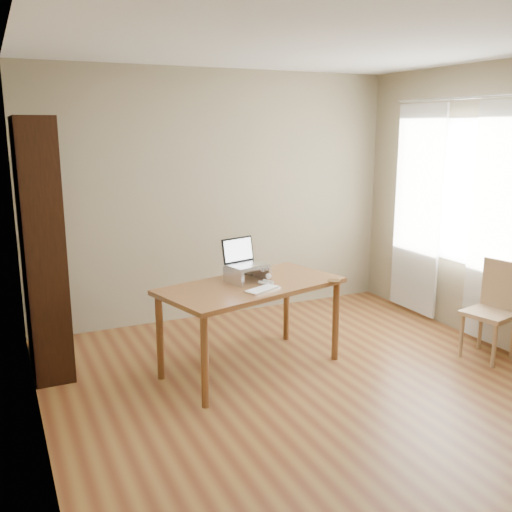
{
  "coord_description": "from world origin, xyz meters",
  "views": [
    {
      "loc": [
        -2.18,
        -3.37,
        2.02
      ],
      "look_at": [
        -0.26,
        0.74,
        0.99
      ],
      "focal_mm": 40.0,
      "sensor_mm": 36.0,
      "label": 1
    }
  ],
  "objects_px": {
    "desk": "(251,294)",
    "keyboard": "(262,289)",
    "chair": "(495,307)",
    "bookshelf": "(42,247)",
    "cat": "(250,272)",
    "laptop": "(245,258)"
  },
  "relations": [
    {
      "from": "cat",
      "to": "chair",
      "type": "xyz_separation_m",
      "value": [
        2.03,
        -0.78,
        -0.35
      ]
    },
    {
      "from": "bookshelf",
      "to": "chair",
      "type": "height_order",
      "value": "bookshelf"
    },
    {
      "from": "bookshelf",
      "to": "chair",
      "type": "distance_m",
      "value": 3.93
    },
    {
      "from": "keyboard",
      "to": "chair",
      "type": "distance_m",
      "value": 2.14
    },
    {
      "from": "keyboard",
      "to": "cat",
      "type": "distance_m",
      "value": 0.34
    },
    {
      "from": "cat",
      "to": "desk",
      "type": "bearing_deg",
      "value": -133.9
    },
    {
      "from": "keyboard",
      "to": "cat",
      "type": "xyz_separation_m",
      "value": [
        0.04,
        0.33,
        0.06
      ]
    },
    {
      "from": "bookshelf",
      "to": "laptop",
      "type": "height_order",
      "value": "bookshelf"
    },
    {
      "from": "keyboard",
      "to": "bookshelf",
      "type": "bearing_deg",
      "value": 122.61
    },
    {
      "from": "desk",
      "to": "keyboard",
      "type": "bearing_deg",
      "value": -105.96
    },
    {
      "from": "bookshelf",
      "to": "laptop",
      "type": "relative_size",
      "value": 5.85
    },
    {
      "from": "bookshelf",
      "to": "keyboard",
      "type": "bearing_deg",
      "value": -33.42
    },
    {
      "from": "chair",
      "to": "bookshelf",
      "type": "bearing_deg",
      "value": 144.19
    },
    {
      "from": "keyboard",
      "to": "chair",
      "type": "height_order",
      "value": "chair"
    },
    {
      "from": "keyboard",
      "to": "cat",
      "type": "height_order",
      "value": "cat"
    },
    {
      "from": "bookshelf",
      "to": "cat",
      "type": "xyz_separation_m",
      "value": [
        1.57,
        -0.68,
        -0.23
      ]
    },
    {
      "from": "keyboard",
      "to": "cat",
      "type": "relative_size",
      "value": 0.68
    },
    {
      "from": "laptop",
      "to": "keyboard",
      "type": "relative_size",
      "value": 1.08
    },
    {
      "from": "desk",
      "to": "keyboard",
      "type": "distance_m",
      "value": 0.24
    },
    {
      "from": "laptop",
      "to": "bookshelf",
      "type": "bearing_deg",
      "value": 142.23
    },
    {
      "from": "bookshelf",
      "to": "cat",
      "type": "height_order",
      "value": "bookshelf"
    },
    {
      "from": "laptop",
      "to": "desk",
      "type": "bearing_deg",
      "value": -104.65
    }
  ]
}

